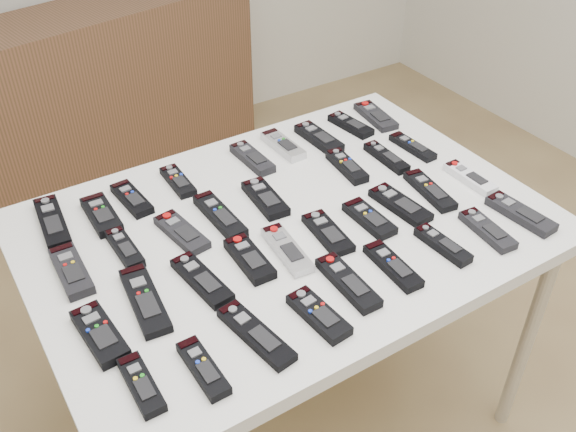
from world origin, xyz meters
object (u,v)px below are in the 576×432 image
remote_31 (348,282)px  remote_33 (443,245)px  remote_14 (347,166)px  remote_35 (521,214)px  remote_7 (351,125)px  remote_26 (470,178)px  remote_10 (125,248)px  remote_12 (220,216)px  remote_15 (386,157)px  remote_3 (178,181)px  remote_19 (202,280)px  remote_11 (182,232)px  remote_4 (252,158)px  remote_6 (319,138)px  remote_34 (487,230)px  remote_30 (319,315)px  remote_0 (52,222)px  remote_8 (376,116)px  remote_5 (283,145)px  remote_29 (256,334)px  remote_18 (145,300)px  remote_24 (400,205)px  remote_32 (393,266)px  remote_21 (287,249)px  remote_27 (141,385)px  remote_25 (430,190)px  remote_17 (100,334)px  remote_28 (203,368)px  remote_9 (71,271)px  remote_13 (265,198)px  sideboard (91,98)px  remote_20 (250,259)px  remote_23 (369,219)px  remote_1 (101,215)px  table (288,240)px  remote_22 (328,233)px  remote_2 (132,199)px

remote_31 → remote_33: same height
remote_14 → remote_35: 0.47m
remote_7 → remote_26: size_ratio=0.96×
remote_10 → remote_12: (0.24, -0.01, 0.00)m
remote_15 → remote_33: bearing=-108.9°
remote_3 → remote_19: size_ratio=0.80×
remote_11 → remote_31: remote_31 is taller
remote_4 → remote_6: bearing=-4.1°
remote_6 → remote_10: (-0.67, -0.17, -0.00)m
remote_34 → remote_30: bearing=-173.1°
remote_0 → remote_8: remote_0 is taller
remote_5 → remote_29: size_ratio=0.83×
remote_30 → remote_31: bearing=17.8°
remote_6 → remote_19: (-0.56, -0.36, -0.00)m
remote_11 → remote_18: (-0.16, -0.17, 0.00)m
remote_14 → remote_6: bearing=88.5°
remote_34 → remote_35: size_ratio=0.88×
remote_0 → remote_5: same height
remote_24 → remote_32: size_ratio=1.06×
remote_21 → remote_34: size_ratio=1.12×
remote_19 → remote_27: (-0.22, -0.20, 0.00)m
remote_25 → remote_17: bearing=-170.8°
remote_28 → remote_9: bearing=107.1°
remote_13 → remote_27: remote_13 is taller
sideboard → remote_10: 1.65m
remote_15 → remote_25: remote_15 is taller
remote_20 → remote_23: remote_20 is taller
remote_20 → remote_15: bearing=19.6°
remote_1 → remote_11: size_ratio=0.95×
remote_4 → remote_34: remote_4 is taller
remote_15 → remote_24: 0.22m
remote_15 → remote_8: bearing=59.5°
remote_10 → remote_24: bearing=-18.6°
remote_9 → remote_28: remote_9 is taller
remote_15 → remote_26: size_ratio=1.01×
remote_1 → remote_7: size_ratio=1.03×
remote_19 → remote_35: (0.78, -0.21, 0.00)m
remote_4 → remote_8: (0.45, 0.01, -0.00)m
remote_8 → remote_14: (-0.25, -0.18, 0.00)m
table → remote_0: bearing=149.3°
remote_21 → remote_22: bearing=4.7°
remote_5 → remote_31: same height
remote_22 → remote_13: bearing=110.4°
remote_19 → remote_25: same height
remote_22 → table: bearing=123.3°
remote_26 → remote_7: bearing=103.6°
remote_10 → remote_26: size_ratio=0.92×
remote_1 → remote_33: (0.64, -0.54, 0.00)m
remote_0 → remote_32: remote_0 is taller
remote_2 → remote_5: (0.47, 0.01, 0.00)m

